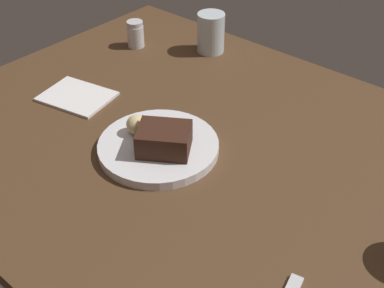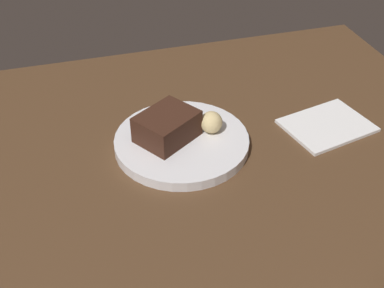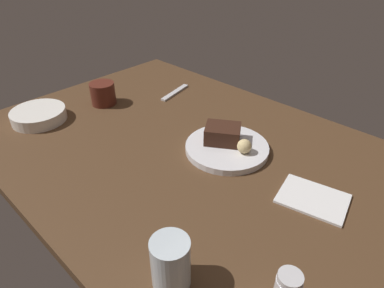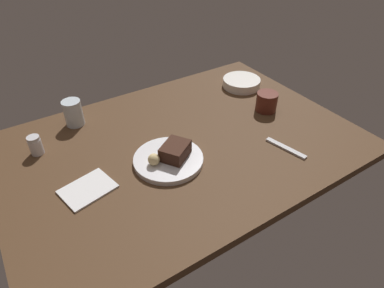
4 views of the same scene
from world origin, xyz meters
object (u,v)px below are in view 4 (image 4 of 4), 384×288
Objects in this scene: water_glass at (73,113)px; coffee_cup at (267,102)px; chocolate_cake_slice at (175,151)px; side_bowl at (241,83)px; folded_napkin at (88,189)px; salt_shaker at (35,145)px; dessert_spoon at (286,148)px; bread_roll at (154,159)px; dessert_plate at (168,160)px.

water_glass is 73.31cm from coffee_cup.
chocolate_cake_slice is 0.57× the size of side_bowl.
side_bowl is at bearing 17.90° from folded_napkin.
dessert_spoon is at bearing -31.39° from salt_shaker.
bread_roll is at bearing -154.47° from side_bowl.
chocolate_cake_slice is 37.67cm from dessert_spoon.
salt_shaker is (-34.20, 27.48, 2.40)cm from dessert_plate.
coffee_cup is 25.25cm from dessert_spoon.
dessert_plate is 2.30× the size of water_glass.
salt_shaker is at bearing 141.22° from dessert_plate.
coffee_cup reaches higher than dessert_plate.
coffee_cup is (45.87, 7.20, -0.35)cm from chocolate_cake_slice.
side_bowl is (70.92, -10.40, -3.06)cm from water_glass.
dessert_plate is 1.49× the size of dessert_spoon.
salt_shaker is 27.04cm from folded_napkin.
salt_shaker reaches higher than dessert_plate.
bread_roll is 0.23× the size of side_bowl.
folded_napkin is (8.14, -25.62, -2.97)cm from salt_shaker.
bread_roll is 0.26× the size of folded_napkin.
chocolate_cake_slice reaches higher than side_bowl.
water_glass is at bearing 118.04° from chocolate_cake_slice.
bread_roll is 64.25cm from side_bowl.
water_glass is at bearing 33.26° from dessert_spoon.
dessert_plate is at bearing 4.07° from bread_roll.
coffee_cup reaches higher than bread_roll.
chocolate_cake_slice is 1.40× the size of salt_shaker.
chocolate_cake_slice is 57.75cm from side_bowl.
chocolate_cake_slice is 0.62× the size of dessert_spoon.
water_glass reaches higher than coffee_cup.
chocolate_cake_slice is 46.08cm from salt_shaker.
coffee_cup is at bearing -39.88° from dessert_spoon.
chocolate_cake_slice reaches higher than bread_roll.
dessert_plate is at bearing -64.23° from water_glass.
chocolate_cake_slice is 0.64× the size of folded_napkin.
dessert_spoon is at bearing -20.14° from bread_roll.
salt_shaker is 84.95cm from coffee_cup.
bread_roll is at bearing -6.12° from folded_napkin.
water_glass is (-12.97, 38.08, 1.24)cm from bread_roll.
dessert_spoon is (-16.11, -43.03, -1.46)cm from side_bowl.
water_glass is (-18.21, 37.71, 3.99)cm from dessert_plate.
salt_shaker is at bearing 142.29° from chocolate_cake_slice.
dessert_spoon is at bearing -117.41° from coffee_cup.
coffee_cup is 0.55× the size of dessert_spoon.
chocolate_cake_slice reaches higher than dessert_plate.
coffee_cup is at bearing 8.92° from chocolate_cake_slice.
dessert_spoon is at bearing -15.67° from folded_napkin.
side_bowl is 1.09× the size of dessert_spoon.
side_bowl is (86.91, -0.17, -1.46)cm from salt_shaker.
water_glass is 71.74cm from side_bowl.
dessert_plate is 3.37× the size of salt_shaker.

